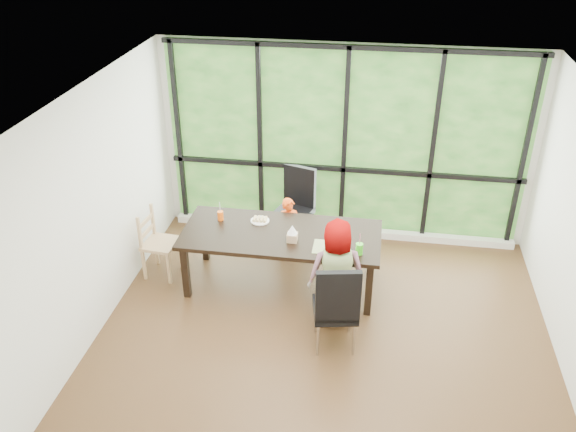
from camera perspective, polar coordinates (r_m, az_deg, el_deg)
The scene contains 22 objects.
ground at distance 6.91m, azimuth 3.44°, elevation -10.80°, with size 5.00×5.00×0.00m, color black.
back_wall at distance 8.14m, azimuth 5.42°, elevation 6.85°, with size 5.00×5.00×0.00m, color silver.
foliage_backdrop at distance 8.13m, azimuth 5.41°, elevation 6.80°, with size 4.80×0.02×2.65m, color #1F4A1B.
window_mullions at distance 8.09m, azimuth 5.38°, elevation 6.69°, with size 4.80×0.06×2.65m, color black, non-canonical shape.
window_sill at distance 8.64m, azimuth 4.97°, elevation -1.38°, with size 4.80×0.12×0.10m, color silver.
dining_table at distance 7.39m, azimuth -0.64°, elevation -4.12°, with size 2.38×1.03×0.75m, color black.
chair_window_leather at distance 8.17m, azimuth 0.52°, elevation 0.78°, with size 0.46×0.46×1.08m, color black.
chair_interior_leather at distance 6.42m, azimuth 4.52°, elevation -8.30°, with size 0.46×0.46×1.08m, color black.
chair_end_beech at distance 7.72m, azimuth -12.00°, elevation -2.57°, with size 0.42×0.40×0.90m, color tan.
child_toddler at distance 7.87m, azimuth 0.11°, elevation -1.25°, with size 0.32×0.21×0.89m, color #F04B11.
child_older at distance 6.69m, azimuth 4.48°, elevation -5.40°, with size 0.63×0.41×1.29m, color slate.
placemat at distance 6.93m, azimuth 4.14°, elevation -3.01°, with size 0.42×0.31×0.01m, color tan.
plate_far at distance 7.44m, azimuth -2.68°, elevation -0.45°, with size 0.23×0.23×0.01m, color white.
plate_near at distance 6.91m, azimuth 4.47°, elevation -3.06°, with size 0.23×0.23×0.01m, color white.
orange_cup at distance 7.48m, azimuth -6.43°, elevation 0.03°, with size 0.07×0.07×0.12m, color #FF6211.
green_cup at distance 6.82m, azimuth 6.78°, elevation -3.12°, with size 0.08×0.08×0.13m, color #40DB21.
tissue_box at distance 7.01m, azimuth 0.41°, elevation -2.04°, with size 0.12×0.12×0.10m, color tan.
crepe_rolls_far at distance 7.43m, azimuth -2.68°, elevation -0.28°, with size 0.20×0.12×0.04m, color tan, non-canonical shape.
crepe_rolls_near at distance 6.90m, azimuth 4.47°, elevation -2.88°, with size 0.10×0.12×0.04m, color tan, non-canonical shape.
straw_white at distance 7.44m, azimuth -6.48°, elevation 0.70°, with size 0.01×0.01×0.20m, color white.
straw_pink at distance 6.76m, azimuth 6.84°, elevation -2.35°, with size 0.01×0.01×0.20m, color pink.
tissue at distance 6.95m, azimuth 0.41°, elevation -1.29°, with size 0.12×0.12×0.11m, color white.
Camera 1 is at (0.43, -5.26, 4.46)m, focal length 37.44 mm.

